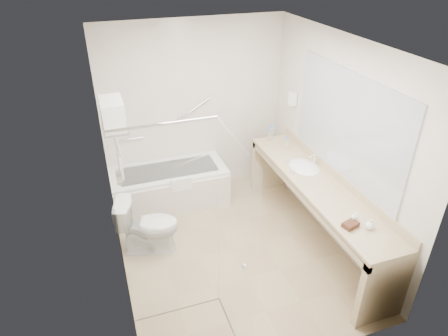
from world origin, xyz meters
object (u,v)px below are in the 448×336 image
object	(u,v)px
vanity_counter	(316,198)
amenity_basket	(350,225)
toilet	(148,226)
water_bottle_left	(271,133)
bathtub	(170,186)

from	to	relation	value
vanity_counter	amenity_basket	bearing A→B (deg)	-98.78
toilet	amenity_basket	world-z (taller)	amenity_basket
vanity_counter	water_bottle_left	bearing A→B (deg)	91.58
vanity_counter	amenity_basket	distance (m)	0.87
vanity_counter	water_bottle_left	distance (m)	1.29
amenity_basket	bathtub	bearing A→B (deg)	122.15
bathtub	water_bottle_left	distance (m)	1.64
vanity_counter	toilet	world-z (taller)	vanity_counter
bathtub	vanity_counter	size ratio (longest dim) A/B	0.59
amenity_basket	toilet	bearing A→B (deg)	144.53
amenity_basket	water_bottle_left	bearing A→B (deg)	87.42
toilet	water_bottle_left	xyz separation A→B (m)	(1.94, 0.77, 0.59)
bathtub	water_bottle_left	xyz separation A→B (m)	(1.49, -0.14, 0.67)
vanity_counter	water_bottle_left	xyz separation A→B (m)	(-0.03, 1.25, 0.31)
bathtub	amenity_basket	xyz separation A→B (m)	(1.40, -2.22, 0.60)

